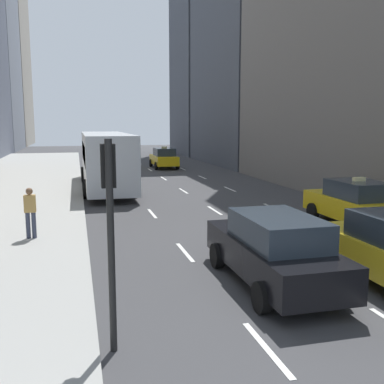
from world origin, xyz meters
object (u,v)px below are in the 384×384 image
sedan_black_near (273,249)px  traffic_light_pole (110,211)px  pedestrian_far_walking (30,210)px  taxi_third (164,158)px  taxi_second (354,203)px  city_bus (105,159)px

sedan_black_near → traffic_light_pole: bearing=-151.5°
sedan_black_near → pedestrian_far_walking: pedestrian_far_walking is taller
pedestrian_far_walking → sedan_black_near: bearing=-42.7°
taxi_third → pedestrian_far_walking: size_ratio=2.67×
taxi_second → taxi_third: same height
sedan_black_near → traffic_light_pole: (-3.95, -2.14, 1.53)m
taxi_third → city_bus: (-5.61, -11.14, 0.91)m
taxi_second → traffic_light_pole: 12.04m
sedan_black_near → traffic_light_pole: 4.75m
pedestrian_far_walking → traffic_light_pole: traffic_light_pole is taller
pedestrian_far_walking → traffic_light_pole: 8.01m
taxi_third → sedan_black_near: size_ratio=0.90×
taxi_second → pedestrian_far_walking: 11.57m
sedan_black_near → city_bus: bearing=99.3°
taxi_second → traffic_light_pole: size_ratio=1.22×
city_bus → traffic_light_pole: traffic_light_pole is taller
taxi_second → city_bus: city_bus is taller
taxi_third → city_bus: city_bus is taller
taxi_second → city_bus: size_ratio=0.38×
sedan_black_near → city_bus: 17.42m
city_bus → sedan_black_near: bearing=-80.7°
sedan_black_near → city_bus: city_bus is taller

